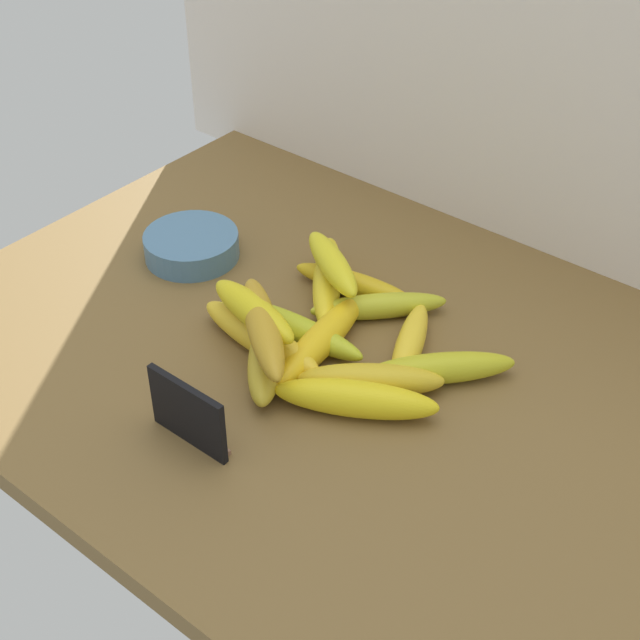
{
  "coord_description": "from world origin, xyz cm",
  "views": [
    {
      "loc": [
        52.6,
        -69.65,
        78.1
      ],
      "look_at": [
        -4.27,
        0.06,
        8.0
      ],
      "focal_mm": 52.24,
      "sensor_mm": 36.0,
      "label": 1
    }
  ],
  "objects_px": {
    "banana_2": "(379,306)",
    "banana_9": "(356,399)",
    "banana_8": "(261,338)",
    "banana_10": "(324,338)",
    "chalkboard_sign": "(188,416)",
    "banana_0": "(327,280)",
    "fruit_bowl": "(192,245)",
    "banana_7": "(440,368)",
    "banana_3": "(354,284)",
    "banana_6": "(266,359)",
    "banana_1": "(410,344)",
    "banana_4": "(371,380)",
    "banana_5": "(299,328)",
    "banana_13": "(332,263)",
    "banana_11": "(254,311)",
    "banana_12": "(263,327)"
  },
  "relations": [
    {
      "from": "banana_6",
      "to": "banana_2",
      "type": "bearing_deg",
      "value": 77.46
    },
    {
      "from": "banana_0",
      "to": "banana_3",
      "type": "xyz_separation_m",
      "value": [
        0.03,
        0.02,
        -0.0
      ]
    },
    {
      "from": "chalkboard_sign",
      "to": "fruit_bowl",
      "type": "bearing_deg",
      "value": 135.17
    },
    {
      "from": "banana_6",
      "to": "banana_10",
      "type": "bearing_deg",
      "value": 70.33
    },
    {
      "from": "chalkboard_sign",
      "to": "banana_8",
      "type": "height_order",
      "value": "chalkboard_sign"
    },
    {
      "from": "banana_9",
      "to": "banana_10",
      "type": "distance_m",
      "value": 0.12
    },
    {
      "from": "banana_4",
      "to": "banana_8",
      "type": "relative_size",
      "value": 0.87
    },
    {
      "from": "fruit_bowl",
      "to": "banana_6",
      "type": "height_order",
      "value": "banana_6"
    },
    {
      "from": "banana_6",
      "to": "banana_13",
      "type": "relative_size",
      "value": 1.06
    },
    {
      "from": "fruit_bowl",
      "to": "banana_0",
      "type": "distance_m",
      "value": 0.21
    },
    {
      "from": "banana_4",
      "to": "banana_10",
      "type": "xyz_separation_m",
      "value": [
        -0.09,
        0.03,
        0.0
      ]
    },
    {
      "from": "banana_4",
      "to": "banana_6",
      "type": "bearing_deg",
      "value": -156.69
    },
    {
      "from": "banana_3",
      "to": "banana_6",
      "type": "height_order",
      "value": "banana_6"
    },
    {
      "from": "banana_0",
      "to": "banana_11",
      "type": "height_order",
      "value": "banana_11"
    },
    {
      "from": "banana_3",
      "to": "banana_6",
      "type": "xyz_separation_m",
      "value": [
        0.02,
        -0.2,
        0.0
      ]
    },
    {
      "from": "banana_2",
      "to": "banana_11",
      "type": "relative_size",
      "value": 1.19
    },
    {
      "from": "banana_1",
      "to": "banana_12",
      "type": "relative_size",
      "value": 0.83
    },
    {
      "from": "chalkboard_sign",
      "to": "banana_0",
      "type": "bearing_deg",
      "value": 100.66
    },
    {
      "from": "banana_5",
      "to": "banana_6",
      "type": "xyz_separation_m",
      "value": [
        0.01,
        -0.08,
        0.0
      ]
    },
    {
      "from": "banana_8",
      "to": "banana_11",
      "type": "height_order",
      "value": "banana_11"
    },
    {
      "from": "banana_8",
      "to": "banana_10",
      "type": "relative_size",
      "value": 1.0
    },
    {
      "from": "banana_0",
      "to": "banana_2",
      "type": "xyz_separation_m",
      "value": [
        0.09,
        -0.0,
        -0.0
      ]
    },
    {
      "from": "banana_1",
      "to": "banana_6",
      "type": "relative_size",
      "value": 1.01
    },
    {
      "from": "banana_2",
      "to": "banana_10",
      "type": "height_order",
      "value": "banana_10"
    },
    {
      "from": "banana_0",
      "to": "banana_8",
      "type": "height_order",
      "value": "banana_8"
    },
    {
      "from": "banana_7",
      "to": "banana_10",
      "type": "height_order",
      "value": "banana_10"
    },
    {
      "from": "banana_0",
      "to": "banana_7",
      "type": "distance_m",
      "value": 0.23
    },
    {
      "from": "banana_3",
      "to": "banana_8",
      "type": "xyz_separation_m",
      "value": [
        -0.02,
        -0.17,
        0.0
      ]
    },
    {
      "from": "fruit_bowl",
      "to": "banana_7",
      "type": "relative_size",
      "value": 0.73
    },
    {
      "from": "banana_4",
      "to": "banana_8",
      "type": "bearing_deg",
      "value": -170.9
    },
    {
      "from": "banana_4",
      "to": "banana_9",
      "type": "xyz_separation_m",
      "value": [
        0.01,
        -0.04,
        0.0
      ]
    },
    {
      "from": "banana_6",
      "to": "banana_10",
      "type": "relative_size",
      "value": 0.81
    },
    {
      "from": "banana_7",
      "to": "banana_13",
      "type": "height_order",
      "value": "banana_13"
    },
    {
      "from": "banana_7",
      "to": "banana_8",
      "type": "distance_m",
      "value": 0.23
    },
    {
      "from": "banana_7",
      "to": "banana_10",
      "type": "bearing_deg",
      "value": -162.84
    },
    {
      "from": "fruit_bowl",
      "to": "banana_0",
      "type": "bearing_deg",
      "value": 15.19
    },
    {
      "from": "banana_13",
      "to": "banana_10",
      "type": "bearing_deg",
      "value": -56.84
    },
    {
      "from": "banana_1",
      "to": "banana_5",
      "type": "relative_size",
      "value": 0.83
    },
    {
      "from": "banana_6",
      "to": "chalkboard_sign",
      "type": "bearing_deg",
      "value": -85.12
    },
    {
      "from": "banana_13",
      "to": "banana_4",
      "type": "bearing_deg",
      "value": -37.71
    },
    {
      "from": "banana_1",
      "to": "banana_8",
      "type": "relative_size",
      "value": 0.82
    },
    {
      "from": "fruit_bowl",
      "to": "banana_7",
      "type": "height_order",
      "value": "banana_7"
    },
    {
      "from": "banana_0",
      "to": "banana_9",
      "type": "distance_m",
      "value": 0.24
    },
    {
      "from": "banana_2",
      "to": "banana_9",
      "type": "relative_size",
      "value": 0.94
    },
    {
      "from": "banana_10",
      "to": "banana_5",
      "type": "bearing_deg",
      "value": -177.62
    },
    {
      "from": "banana_2",
      "to": "banana_7",
      "type": "relative_size",
      "value": 0.98
    },
    {
      "from": "fruit_bowl",
      "to": "banana_9",
      "type": "xyz_separation_m",
      "value": [
        0.38,
        -0.11,
        0.0
      ]
    },
    {
      "from": "banana_0",
      "to": "banana_2",
      "type": "height_order",
      "value": "banana_0"
    },
    {
      "from": "banana_7",
      "to": "banana_9",
      "type": "bearing_deg",
      "value": -111.97
    },
    {
      "from": "chalkboard_sign",
      "to": "banana_6",
      "type": "xyz_separation_m",
      "value": [
        -0.01,
        0.14,
        -0.02
      ]
    }
  ]
}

